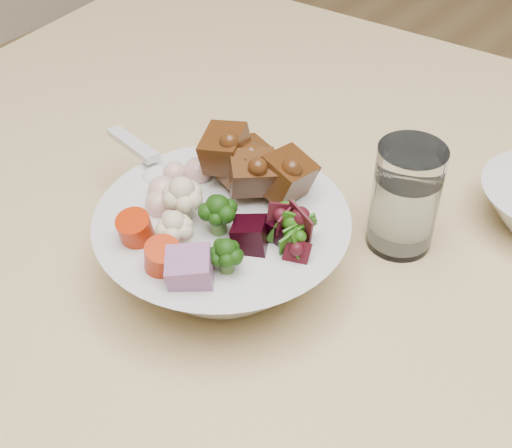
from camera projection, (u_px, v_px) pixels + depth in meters
The scene contains 3 objects.
food_bowl at pixel (225, 241), 0.64m from camera, with size 0.23×0.23×0.12m.
soup_spoon at pixel (155, 169), 0.68m from camera, with size 0.13×0.06×0.02m.
water_glass at pixel (405, 201), 0.67m from camera, with size 0.06×0.06×0.11m.
Camera 1 is at (-0.11, -0.26, 1.29)m, focal length 50.00 mm.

